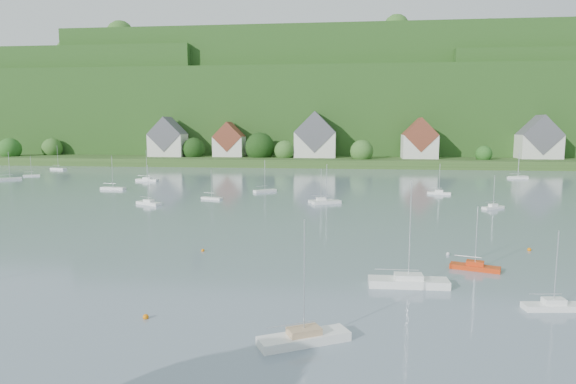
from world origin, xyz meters
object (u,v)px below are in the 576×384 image
Objects in this scene: near_sailboat_3 at (554,305)px; near_sailboat_4 at (408,281)px; near_sailboat_2 at (304,337)px; near_sailboat_5 at (475,266)px.

near_sailboat_3 is 0.66× the size of near_sailboat_4.
near_sailboat_3 is at bearing -4.09° from near_sailboat_2.
near_sailboat_4 is at bearing -120.86° from near_sailboat_5.
near_sailboat_3 is 12.28m from near_sailboat_5.
near_sailboat_2 is 0.88× the size of near_sailboat_4.
near_sailboat_3 is at bearing -24.71° from near_sailboat_4.
near_sailboat_4 reaches higher than near_sailboat_5.
near_sailboat_2 reaches higher than near_sailboat_3.
near_sailboat_2 reaches higher than near_sailboat_5.
near_sailboat_5 is (7.93, 6.67, -0.10)m from near_sailboat_4.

